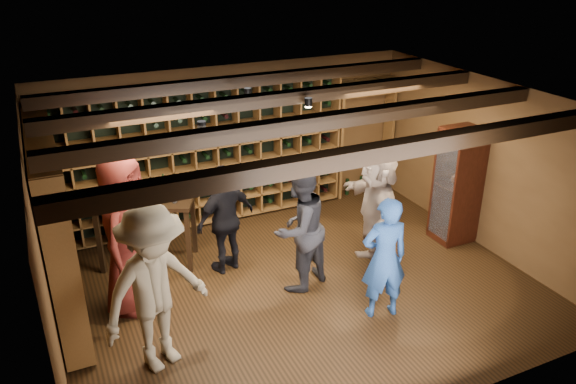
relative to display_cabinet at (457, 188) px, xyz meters
name	(u,v)px	position (x,y,z in m)	size (l,w,h in m)	color
ground	(299,286)	(-2.71, -0.20, -0.86)	(6.00, 6.00, 0.00)	#321E0D
room_shell	(299,109)	(-2.71, -0.15, 1.56)	(6.00, 6.00, 6.00)	brown
wine_rack_back	(205,156)	(-3.24, 2.13, 0.29)	(4.65, 0.30, 2.20)	brown
wine_rack_left	(55,225)	(-5.54, 0.62, 0.29)	(0.30, 2.65, 2.20)	brown
crate_shelf	(366,109)	(-0.31, 2.12, 0.71)	(1.20, 0.32, 2.07)	brown
display_cabinet	(457,188)	(0.00, 0.00, 0.00)	(0.55, 0.50, 1.75)	#37130B
man_blue_shirt	(384,258)	(-2.07, -1.17, -0.07)	(0.57, 0.38, 1.57)	navy
man_grey_suit	(299,228)	(-2.71, -0.18, 0.00)	(0.84, 0.65, 1.72)	black
guest_red_floral	(126,235)	(-4.80, 0.26, 0.16)	(0.99, 0.65, 2.03)	maroon
guest_woman_black	(226,219)	(-3.43, 0.61, -0.08)	(0.91, 0.38, 1.56)	black
guest_khaki	(155,289)	(-4.72, -0.92, 0.09)	(1.22, 0.70, 1.89)	#807258
guest_beige	(376,209)	(-1.51, -0.14, 0.01)	(1.61, 0.51, 1.74)	gray
tasting_table	(145,207)	(-4.38, 1.26, 0.01)	(1.47, 1.13, 1.28)	black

